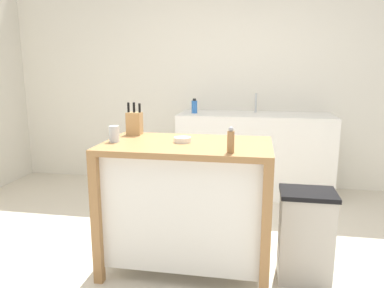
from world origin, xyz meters
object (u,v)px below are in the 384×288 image
(trash_bin, at_px, (305,235))
(bottle_dish_soap, at_px, (194,107))
(bowl_ceramic_small, at_px, (182,139))
(kitchen_island, at_px, (187,199))
(sink_faucet, at_px, (256,103))
(knife_block, at_px, (134,123))
(pepper_grinder, at_px, (231,141))
(drinking_cup, at_px, (114,134))

(trash_bin, relative_size, bottle_dish_soap, 3.82)
(bowl_ceramic_small, bearing_deg, kitchen_island, -19.11)
(kitchen_island, bearing_deg, sink_faucet, 76.36)
(knife_block, height_order, sink_faucet, knife_block)
(kitchen_island, relative_size, sink_faucet, 5.22)
(bottle_dish_soap, bearing_deg, trash_bin, -58.43)
(trash_bin, bearing_deg, bottle_dish_soap, 121.57)
(trash_bin, bearing_deg, pepper_grinder, -156.31)
(knife_block, height_order, trash_bin, knife_block)
(trash_bin, bearing_deg, knife_block, 167.72)
(kitchen_island, height_order, trash_bin, kitchen_island)
(trash_bin, xyz_separation_m, bottle_dish_soap, (-1.05, 1.70, 0.67))
(drinking_cup, distance_m, bottle_dish_soap, 1.75)
(pepper_grinder, height_order, bottle_dish_soap, bottle_dish_soap)
(pepper_grinder, distance_m, trash_bin, 0.87)
(knife_block, bearing_deg, sink_faucet, 60.73)
(kitchen_island, xyz_separation_m, drinking_cup, (-0.50, -0.06, 0.46))
(sink_faucet, bearing_deg, knife_block, -119.27)
(trash_bin, height_order, sink_faucet, sink_faucet)
(drinking_cup, distance_m, sink_faucet, 2.14)
(drinking_cup, bearing_deg, sink_faucet, 63.58)
(pepper_grinder, xyz_separation_m, sink_faucet, (0.13, 2.11, 0.03))
(knife_block, xyz_separation_m, bottle_dish_soap, (0.22, 1.42, -0.02))
(bowl_ceramic_small, height_order, pepper_grinder, pepper_grinder)
(knife_block, distance_m, bottle_dish_soap, 1.44)
(knife_block, relative_size, bottle_dish_soap, 1.49)
(knife_block, relative_size, bowl_ceramic_small, 2.08)
(bowl_ceramic_small, bearing_deg, knife_block, 151.25)
(bowl_ceramic_small, relative_size, sink_faucet, 0.54)
(bowl_ceramic_small, bearing_deg, drinking_cup, -171.57)
(drinking_cup, distance_m, trash_bin, 1.47)
(bowl_ceramic_small, xyz_separation_m, sink_faucet, (0.48, 1.84, 0.09))
(drinking_cup, xyz_separation_m, bottle_dish_soap, (0.27, 1.72, 0.02))
(trash_bin, height_order, bottle_dish_soap, bottle_dish_soap)
(knife_block, bearing_deg, pepper_grinder, -32.74)
(bowl_ceramic_small, xyz_separation_m, trash_bin, (0.85, -0.05, -0.62))
(bowl_ceramic_small, height_order, sink_faucet, sink_faucet)
(bowl_ceramic_small, distance_m, drinking_cup, 0.47)
(drinking_cup, height_order, trash_bin, drinking_cup)
(bowl_ceramic_small, bearing_deg, bottle_dish_soap, 96.80)
(kitchen_island, relative_size, drinking_cup, 10.33)
(bottle_dish_soap, bearing_deg, knife_block, -98.88)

